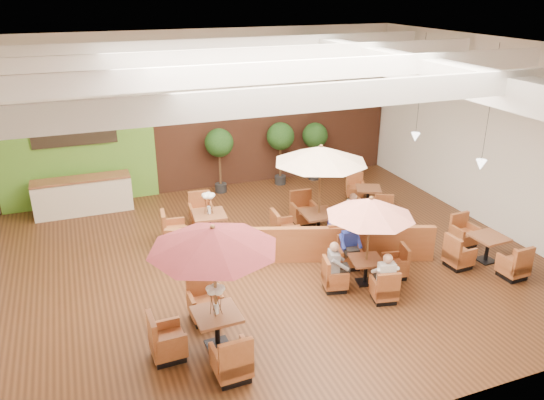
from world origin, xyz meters
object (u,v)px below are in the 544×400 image
table_3 (200,226)px  diner_1 (350,241)px  table_2 (320,176)px  topiary_2 (315,138)px  table_0 (211,263)px  table_4 (479,251)px  booth_divider (301,245)px  table_1 (369,224)px  diner_2 (336,262)px  diner_0 (386,272)px  table_5 (368,198)px  diner_3 (336,228)px  diner_4 (351,210)px  topiary_1 (280,139)px  service_counter (83,196)px  topiary_0 (219,145)px

table_3 → diner_1: table_3 is taller
table_2 → diner_1: table_2 is taller
table_2 → topiary_2: size_ratio=1.30×
table_0 → table_4: size_ratio=1.11×
booth_divider → table_1: bearing=-37.1°
topiary_2 → diner_2: topiary_2 is taller
diner_0 → diner_2: 1.19m
table_5 → booth_divider: bearing=-119.6°
table_1 → table_3: (-3.21, 3.74, -1.13)m
table_0 → topiary_2: (6.14, 8.33, -0.33)m
diner_3 → diner_4: bearing=43.7°
table_2 → diner_1: (0.02, -1.80, -1.16)m
topiary_1 → table_2: bearing=-98.3°
table_2 → diner_2: bearing=-103.8°
service_counter → table_5: service_counter is taller
diner_2 → table_4: bearing=102.7°
diner_1 → diner_4: size_ratio=0.98×
table_4 → table_2: bearing=137.2°
table_2 → diner_3: bearing=-86.6°
service_counter → table_0: size_ratio=1.10×
topiary_0 → diner_2: 7.36m
topiary_1 → table_0: bearing=-119.8°
diner_2 → diner_1: bearing=150.0°
diner_0 → diner_2: (-0.84, 0.84, 0.01)m
table_0 → topiary_1: 9.60m
service_counter → table_2: bearing=-35.5°
service_counter → diner_0: diner_0 is taller
table_1 → diner_0: (-0.00, -0.84, -0.84)m
table_3 → diner_0: size_ratio=3.52×
table_0 → diner_3: size_ratio=3.18×
topiary_0 → diner_3: 5.95m
diner_2 → table_5: bearing=156.1°
table_5 → diner_0: size_ratio=3.19×
table_1 → topiary_1: 7.28m
service_counter → booth_divider: bearing=-46.6°
table_5 → topiary_2: size_ratio=1.15×
table_2 → table_4: (3.33, -2.81, -1.57)m
diner_0 → diner_2: diner_2 is taller
diner_0 → table_2: bearing=102.8°
diner_4 → booth_divider: bearing=121.6°
table_3 → diner_2: size_ratio=3.40×
table_0 → table_1: bearing=12.8°
diner_0 → diner_1: size_ratio=1.01×
table_5 → topiary_0: bearing=167.6°
table_3 → diner_1: size_ratio=3.56×
diner_1 → diner_0: bearing=99.7°
table_0 → table_2: (4.10, 3.72, -0.03)m
table_1 → table_4: bearing=9.6°
topiary_2 → diner_4: size_ratio=2.74×
table_1 → table_4: size_ratio=0.94×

